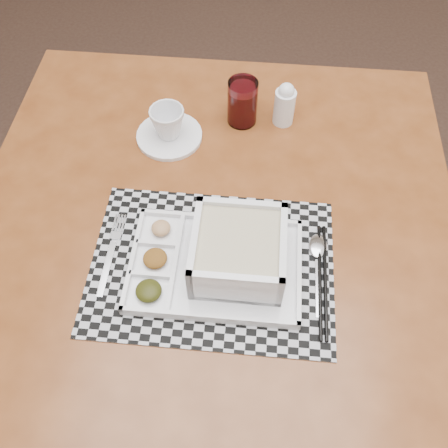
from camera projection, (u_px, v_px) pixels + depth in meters
The scene contains 11 objects.
floor at pixel (333, 426), 1.49m from camera, with size 5.00×5.00×0.00m, color black.
dining_table at pixel (214, 236), 1.08m from camera, with size 1.03×1.03×0.74m.
placemat at pixel (212, 266), 0.95m from camera, with size 0.46×0.34×0.00m, color #A5A5AD.
serving_tray at pixel (229, 256), 0.92m from camera, with size 0.33×0.23×0.10m.
fork at pixel (112, 252), 0.96m from camera, with size 0.02×0.19×0.00m.
spoon at pixel (318, 252), 0.96m from camera, with size 0.04×0.18×0.01m.
chopsticks at pixel (322, 280), 0.93m from camera, with size 0.03×0.24×0.01m.
saucer at pixel (169, 136), 1.14m from camera, with size 0.15×0.15×0.01m, color white.
cup at pixel (168, 123), 1.10m from camera, with size 0.08×0.08×0.07m, color white.
juice_glass at pixel (242, 104), 1.13m from camera, with size 0.07×0.07×0.11m.
creamer_bottle at pixel (285, 104), 1.13m from camera, with size 0.05×0.05×0.11m.
Camera 1 is at (-0.28, -0.38, 1.57)m, focal length 40.00 mm.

